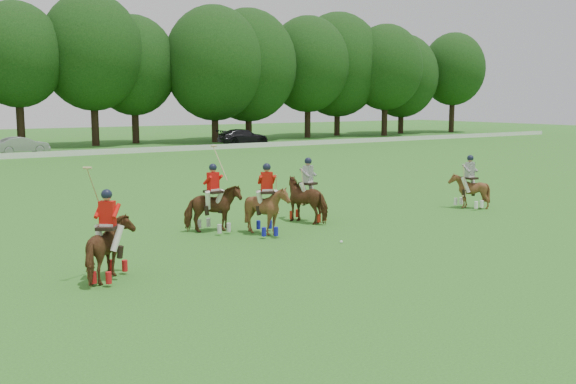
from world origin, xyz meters
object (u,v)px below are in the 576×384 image
polo_red_c (267,209)px  polo_stripe_b (469,190)px  polo_ball (341,242)px  car_right (243,137)px  polo_red_b (214,208)px  car_mid (22,145)px  polo_stripe_a (308,199)px  polo_red_a (109,248)px

polo_red_c → polo_stripe_b: bearing=-0.0°
polo_stripe_b → polo_ball: bearing=-164.3°
car_right → polo_red_b: (-21.26, -36.63, 0.06)m
car_mid → polo_stripe_a: bearing=176.1°
polo_stripe_a → polo_ball: 3.70m
polo_red_a → polo_ball: (7.19, 0.17, -0.75)m
car_mid → polo_ball: (1.76, -40.25, -0.64)m
polo_stripe_a → polo_stripe_b: size_ratio=1.07×
car_right → polo_red_a: polo_red_a is taller
car_right → polo_red_a: bearing=149.7°
polo_red_a → polo_red_c: 6.43m
polo_red_a → polo_red_c: (5.93, 2.49, 0.04)m
polo_red_c → polo_stripe_a: bearing=25.2°
polo_red_b → polo_stripe_b: bearing=-7.0°
car_mid → polo_ball: size_ratio=46.12×
polo_red_b → polo_stripe_a: (3.65, -0.19, 0.02)m
polo_red_c → polo_stripe_b: polo_red_c is taller
polo_red_c → polo_ball: (1.26, -2.31, -0.79)m
polo_red_a → polo_ball: size_ratio=30.75×
car_mid → polo_stripe_b: (9.98, -37.94, 0.07)m
car_mid → car_right: bearing=-98.4°
polo_red_b → polo_stripe_a: polo_red_b is taller
polo_red_a → polo_red_b: size_ratio=0.98×
polo_red_a → polo_ball: polo_red_a is taller
polo_red_b → polo_red_c: bearing=-45.9°
polo_red_b → polo_stripe_b: 10.83m
polo_stripe_b → polo_stripe_a: bearing=171.0°
car_right → polo_ball: bearing=157.5°
car_mid → polo_red_a: size_ratio=1.50×
polo_red_c → car_right: bearing=62.2°
car_right → polo_red_a: (-25.92, -40.42, 0.05)m
polo_ball → polo_red_c: bearing=118.5°
car_right → polo_red_b: bearing=152.3°
car_mid → polo_red_a: (-5.44, -40.42, 0.11)m
polo_red_c → polo_stripe_b: (9.48, -0.00, -0.08)m
car_mid → polo_red_b: 36.63m
polo_stripe_b → polo_red_c: bearing=180.0°
polo_red_a → polo_red_c: bearing=22.7°
polo_stripe_a → car_right: bearing=64.4°
polo_stripe_b → polo_ball: (-8.22, -2.31, -0.71)m
car_mid → polo_stripe_b: bearing=-173.6°
polo_red_a → polo_red_b: polo_red_b is taller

